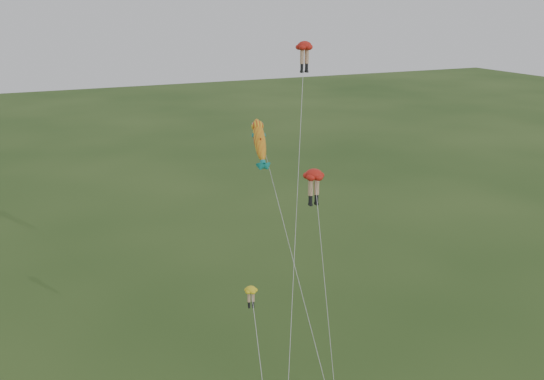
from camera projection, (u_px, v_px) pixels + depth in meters
name	position (u px, v px, depth m)	size (l,w,h in m)	color
legs_kite_red_high	(304.00, 55.00, 43.77)	(8.32, 13.80, 20.73)	red
legs_kite_red_mid	(314.00, 180.00, 38.24)	(1.76, 5.97, 13.38)	red
legs_kite_yellow	(252.00, 303.00, 34.69)	(1.49, 5.48, 7.80)	yellow
fish_kite	(260.00, 141.00, 41.45)	(1.53, 13.65, 15.94)	yellow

